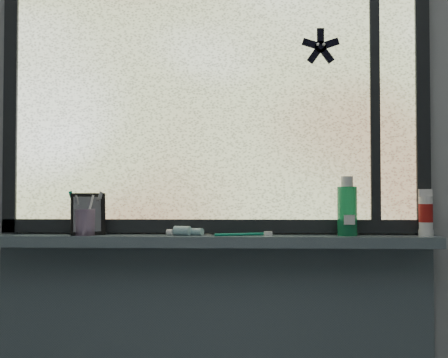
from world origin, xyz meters
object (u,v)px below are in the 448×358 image
cream_tube (426,211)px  toothbrush_cup (85,222)px  mouthwash_bottle (347,206)px  vanity_mirror (88,214)px

cream_tube → toothbrush_cup: bearing=-179.1°
mouthwash_bottle → cream_tube: (0.28, 0.00, -0.02)m
toothbrush_cup → mouthwash_bottle: bearing=1.1°
vanity_mirror → toothbrush_cup: size_ratio=1.60×
toothbrush_cup → mouthwash_bottle: mouthwash_bottle is taller
vanity_mirror → mouthwash_bottle: (0.94, 0.01, 0.03)m
toothbrush_cup → vanity_mirror: bearing=44.4°
vanity_mirror → toothbrush_cup: (-0.01, -0.01, -0.03)m
vanity_mirror → toothbrush_cup: bearing=-158.1°
toothbrush_cup → cream_tube: cream_tube is taller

